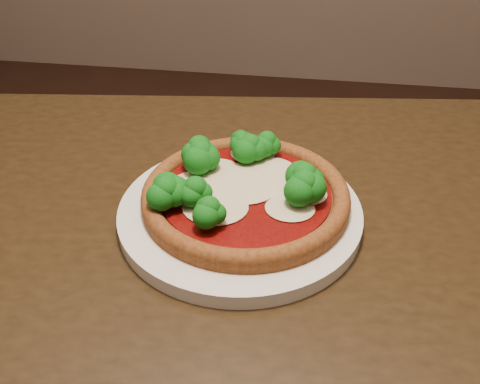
# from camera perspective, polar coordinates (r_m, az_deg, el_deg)

# --- Properties ---
(dining_table) EXTENTS (1.36, 0.93, 0.75)m
(dining_table) POSITION_cam_1_polar(r_m,az_deg,el_deg) (0.67, -1.04, -12.19)
(dining_table) COLOR black
(dining_table) RESTS_ON floor
(plate) EXTENTS (0.29, 0.29, 0.02)m
(plate) POSITION_cam_1_polar(r_m,az_deg,el_deg) (0.64, -0.00, -2.25)
(plate) COLOR silver
(plate) RESTS_ON dining_table
(pizza) EXTENTS (0.25, 0.25, 0.06)m
(pizza) POSITION_cam_1_polar(r_m,az_deg,el_deg) (0.64, 0.13, 0.61)
(pizza) COLOR brown
(pizza) RESTS_ON plate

